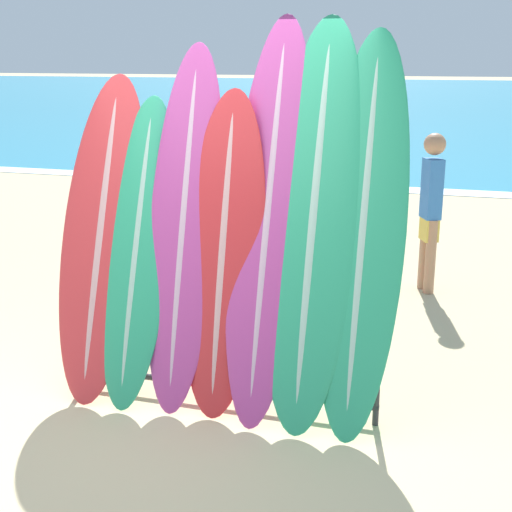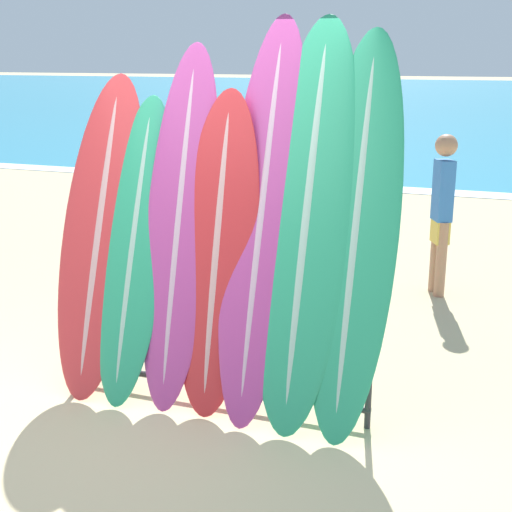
% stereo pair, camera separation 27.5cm
% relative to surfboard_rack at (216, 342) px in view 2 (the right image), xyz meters
% --- Properties ---
extents(ground_plane, '(160.00, 160.00, 0.00)m').
position_rel_surfboard_rack_xyz_m(ground_plane, '(-0.38, -0.66, -0.44)').
color(ground_plane, '#CCB789').
extents(ocean_water, '(120.00, 60.00, 0.01)m').
position_rel_surfboard_rack_xyz_m(ocean_water, '(-0.38, 37.65, -0.44)').
color(ocean_water, teal).
rests_on(ocean_water, ground_plane).
extents(surfboard_rack, '(2.10, 0.04, 0.80)m').
position_rel_surfboard_rack_xyz_m(surfboard_rack, '(0.00, 0.00, 0.00)').
color(surfboard_rack, '#28282D').
rests_on(surfboard_rack, ground_plane).
extents(surfboard_slot_0, '(0.60, 0.85, 2.17)m').
position_rel_surfboard_rack_xyz_m(surfboard_slot_0, '(-0.88, 0.07, 0.64)').
color(surfboard_slot_0, red).
rests_on(surfboard_slot_0, ground_plane).
extents(surfboard_slot_1, '(0.48, 0.80, 2.03)m').
position_rel_surfboard_rack_xyz_m(surfboard_slot_1, '(-0.60, 0.04, 0.57)').
color(surfboard_slot_1, '#289E70').
rests_on(surfboard_slot_1, ground_plane).
extents(surfboard_slot_2, '(0.50, 0.77, 2.37)m').
position_rel_surfboard_rack_xyz_m(surfboard_slot_2, '(-0.28, 0.08, 0.75)').
color(surfboard_slot_2, '#B23D8E').
rests_on(surfboard_slot_2, ground_plane).
extents(surfboard_slot_3, '(0.54, 0.62, 2.08)m').
position_rel_surfboard_rack_xyz_m(surfboard_slot_3, '(0.01, 0.04, 0.60)').
color(surfboard_slot_3, red).
rests_on(surfboard_slot_3, ground_plane).
extents(surfboard_slot_4, '(0.52, 0.96, 2.55)m').
position_rel_surfboard_rack_xyz_m(surfboard_slot_4, '(0.28, 0.13, 0.84)').
color(surfboard_slot_4, '#B23D8E').
rests_on(surfboard_slot_4, ground_plane).
extents(surfboard_slot_5, '(0.60, 0.96, 2.54)m').
position_rel_surfboard_rack_xyz_m(surfboard_slot_5, '(0.58, 0.13, 0.83)').
color(surfboard_slot_5, '#289E70').
rests_on(surfboard_slot_5, ground_plane).
extents(surfboard_slot_6, '(0.53, 0.90, 2.46)m').
position_rel_surfboard_rack_xyz_m(surfboard_slot_6, '(0.89, 0.13, 0.79)').
color(surfboard_slot_6, '#289E70').
rests_on(surfboard_slot_6, ground_plane).
extents(person_near_water, '(0.23, 0.27, 1.57)m').
position_rel_surfboard_rack_xyz_m(person_near_water, '(1.16, 2.85, 0.42)').
color(person_near_water, '#A87A5B').
rests_on(person_near_water, ground_plane).
extents(person_mid_beach, '(0.30, 0.24, 1.80)m').
position_rel_surfboard_rack_xyz_m(person_mid_beach, '(-0.73, 4.50, 0.54)').
color(person_mid_beach, tan).
rests_on(person_mid_beach, ground_plane).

